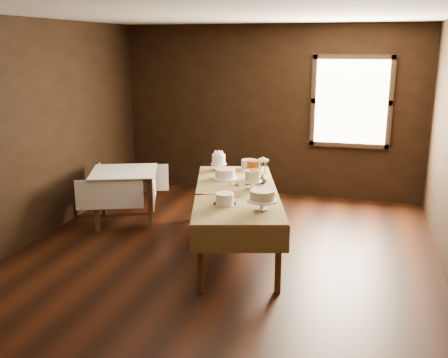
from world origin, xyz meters
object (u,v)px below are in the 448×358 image
(cake_server_b, at_px, (268,199))
(cake_server_e, at_px, (209,195))
(cake_flowers, at_px, (252,180))
(cake_server_c, at_px, (232,183))
(cake_meringue, at_px, (219,163))
(cake_server_d, at_px, (257,184))
(cake_cream, at_px, (262,201))
(cake_speckled, at_px, (249,165))
(display_table, at_px, (236,194))
(flower_vase, at_px, (263,179))
(side_table, at_px, (124,177))
(cake_lattice, at_px, (225,174))
(cake_swirl, at_px, (225,199))
(cake_server_a, at_px, (237,197))
(cake_caramel, at_px, (253,171))

(cake_server_b, xyz_separation_m, cake_server_e, (-0.70, -0.01, 0.00))
(cake_flowers, relative_size, cake_server_c, 1.01)
(cake_meringue, xyz_separation_m, cake_server_d, (0.67, -0.57, -0.10))
(cake_cream, height_order, cake_server_b, cake_cream)
(cake_server_c, bearing_deg, cake_server_e, 123.68)
(cake_server_c, bearing_deg, cake_speckled, -46.63)
(display_table, bearing_deg, flower_vase, 57.06)
(cake_server_b, height_order, cake_server_d, same)
(cake_meringue, bearing_deg, cake_speckled, 23.80)
(cake_speckled, xyz_separation_m, cake_server_e, (-0.16, -1.38, -0.06))
(cake_meringue, height_order, flower_vase, cake_meringue)
(side_table, bearing_deg, cake_lattice, -2.69)
(cake_flowers, bearing_deg, cake_swirl, -101.82)
(cake_swirl, distance_m, cake_server_a, 0.32)
(cake_meringue, height_order, cake_server_d, cake_meringue)
(cake_flowers, relative_size, cake_server_b, 1.01)
(cake_server_a, bearing_deg, cake_server_c, 89.87)
(display_table, height_order, cake_flowers, cake_flowers)
(cake_meringue, relative_size, cake_cream, 0.64)
(cake_flowers, distance_m, cake_server_e, 0.59)
(cake_lattice, distance_m, cake_swirl, 1.13)
(cake_server_b, distance_m, cake_server_d, 0.67)
(cake_server_b, height_order, cake_server_e, same)
(cake_cream, relative_size, flower_vase, 3.10)
(cake_meringue, relative_size, cake_swirl, 0.91)
(cake_server_b, distance_m, cake_server_c, 0.80)
(display_table, bearing_deg, cake_lattice, 119.73)
(display_table, distance_m, cake_cream, 0.83)
(cake_cream, bearing_deg, cake_flowers, 109.74)
(cake_meringue, bearing_deg, cake_server_d, -40.20)
(cake_lattice, distance_m, cake_server_b, 1.05)
(cake_lattice, bearing_deg, cake_caramel, 10.54)
(flower_vase, bearing_deg, cake_meringue, 144.19)
(cake_caramel, xyz_separation_m, cake_flowers, (0.09, -0.44, -0.01))
(display_table, relative_size, cake_server_b, 11.07)
(cake_flowers, height_order, cake_server_d, cake_flowers)
(cake_swirl, height_order, cake_server_a, cake_swirl)
(cake_server_d, bearing_deg, flower_vase, -4.66)
(cake_lattice, relative_size, cake_flowers, 1.44)
(cake_meringue, relative_size, cake_flowers, 0.98)
(cake_server_a, bearing_deg, cake_server_d, 60.63)
(cake_caramel, height_order, cake_cream, cake_caramel)
(cake_server_b, relative_size, cake_server_c, 1.00)
(cake_server_c, bearing_deg, cake_cream, 167.38)
(cake_server_a, distance_m, cake_server_b, 0.36)
(display_table, bearing_deg, cake_server_b, -32.21)
(cake_server_d, bearing_deg, cake_swirl, -136.37)
(cake_lattice, xyz_separation_m, cake_server_e, (0.02, -0.78, -0.05))
(cake_swirl, bearing_deg, cake_server_a, 78.67)
(cake_lattice, xyz_separation_m, cake_server_b, (0.72, -0.76, -0.05))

